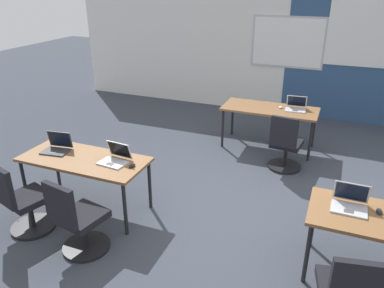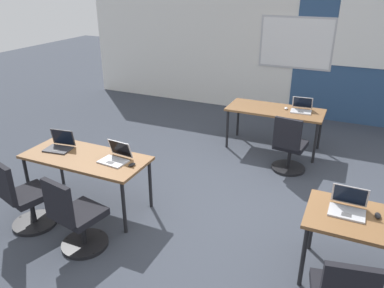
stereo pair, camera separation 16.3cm
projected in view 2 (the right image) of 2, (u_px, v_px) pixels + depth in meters
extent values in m
plane|color=#383D47|center=(231.00, 213.00, 4.85)|extent=(24.00, 24.00, 0.00)
cube|color=silver|center=(300.00, 49.00, 7.77)|extent=(10.00, 0.20, 2.80)
cube|color=#2D4C75|center=(372.00, 55.00, 7.18)|extent=(2.89, 0.01, 2.80)
cube|color=#B7B7BC|center=(296.00, 43.00, 7.65)|extent=(1.48, 0.02, 1.04)
cube|color=white|center=(296.00, 43.00, 7.65)|extent=(1.40, 0.02, 0.96)
cube|color=brown|center=(85.00, 158.00, 4.72)|extent=(1.60, 0.70, 0.04)
cylinder|color=black|center=(28.00, 181.00, 4.90)|extent=(0.04, 0.04, 0.68)
cylinder|color=black|center=(124.00, 208.00, 4.34)|extent=(0.04, 0.04, 0.68)
cylinder|color=black|center=(60.00, 162.00, 5.39)|extent=(0.04, 0.04, 0.68)
cylinder|color=black|center=(150.00, 184.00, 4.84)|extent=(0.04, 0.04, 0.68)
cylinder|color=black|center=(303.00, 257.00, 3.58)|extent=(0.04, 0.04, 0.68)
cylinder|color=black|center=(312.00, 223.00, 4.08)|extent=(0.04, 0.04, 0.68)
cube|color=brown|center=(275.00, 110.00, 6.39)|extent=(1.60, 0.70, 0.04)
cylinder|color=black|center=(227.00, 129.00, 6.57)|extent=(0.04, 0.04, 0.68)
cylinder|color=black|center=(315.00, 143.00, 6.01)|extent=(0.04, 0.04, 0.68)
cylinder|color=black|center=(238.00, 118.00, 7.07)|extent=(0.04, 0.04, 0.68)
cylinder|color=black|center=(320.00, 130.00, 6.51)|extent=(0.04, 0.04, 0.68)
cube|color=silver|center=(301.00, 112.00, 6.24)|extent=(0.35, 0.25, 0.02)
cube|color=#4C4C4F|center=(301.00, 112.00, 6.19)|extent=(0.09, 0.07, 0.00)
cube|color=silver|center=(303.00, 102.00, 6.33)|extent=(0.34, 0.12, 0.21)
cube|color=black|center=(303.00, 102.00, 6.32)|extent=(0.30, 0.10, 0.18)
ellipsoid|color=silver|center=(286.00, 108.00, 6.37)|extent=(0.07, 0.11, 0.03)
cylinder|color=black|center=(288.00, 168.00, 5.93)|extent=(0.52, 0.52, 0.04)
cylinder|color=black|center=(289.00, 157.00, 5.86)|extent=(0.06, 0.06, 0.34)
cube|color=black|center=(291.00, 145.00, 5.77)|extent=(0.49, 0.49, 0.08)
cube|color=black|center=(287.00, 134.00, 5.46)|extent=(0.40, 0.11, 0.46)
sphere|color=black|center=(292.00, 162.00, 6.12)|extent=(0.04, 0.04, 0.04)
sphere|color=black|center=(301.00, 173.00, 5.77)|extent=(0.04, 0.04, 0.04)
sphere|color=black|center=(273.00, 166.00, 5.98)|extent=(0.04, 0.04, 0.04)
cube|color=#B7B7BC|center=(347.00, 213.00, 3.57)|extent=(0.33, 0.23, 0.02)
cube|color=#4C4C4F|center=(346.00, 215.00, 3.52)|extent=(0.09, 0.06, 0.00)
cube|color=#B7B7BC|center=(350.00, 195.00, 3.64)|extent=(0.33, 0.06, 0.22)
cube|color=black|center=(350.00, 195.00, 3.63)|extent=(0.30, 0.05, 0.19)
ellipsoid|color=black|center=(378.00, 216.00, 3.52)|extent=(0.06, 0.10, 0.03)
cube|color=#333338|center=(58.00, 149.00, 4.88)|extent=(0.36, 0.27, 0.02)
cube|color=#4C4C4F|center=(56.00, 150.00, 4.83)|extent=(0.10, 0.07, 0.00)
cube|color=#333338|center=(63.00, 137.00, 4.95)|extent=(0.33, 0.09, 0.22)
cube|color=black|center=(63.00, 137.00, 4.94)|extent=(0.30, 0.07, 0.19)
cylinder|color=black|center=(35.00, 223.00, 4.61)|extent=(0.52, 0.52, 0.04)
cylinder|color=black|center=(33.00, 210.00, 4.54)|extent=(0.06, 0.06, 0.34)
cube|color=black|center=(29.00, 195.00, 4.45)|extent=(0.55, 0.55, 0.08)
cube|color=black|center=(4.00, 183.00, 4.17)|extent=(0.40, 0.17, 0.46)
sphere|color=black|center=(53.00, 214.00, 4.78)|extent=(0.04, 0.04, 0.04)
sphere|color=black|center=(39.00, 233.00, 4.43)|extent=(0.04, 0.04, 0.04)
sphere|color=black|center=(21.00, 218.00, 4.70)|extent=(0.04, 0.04, 0.04)
cube|color=silver|center=(113.00, 162.00, 4.56)|extent=(0.35, 0.26, 0.02)
cube|color=#4C4C4F|center=(110.00, 162.00, 4.51)|extent=(0.10, 0.07, 0.00)
cube|color=silver|center=(120.00, 149.00, 4.63)|extent=(0.34, 0.10, 0.21)
cube|color=black|center=(120.00, 149.00, 4.62)|extent=(0.30, 0.09, 0.19)
ellipsoid|color=black|center=(132.00, 165.00, 4.46)|extent=(0.08, 0.11, 0.03)
cylinder|color=black|center=(85.00, 244.00, 4.25)|extent=(0.52, 0.52, 0.04)
cylinder|color=black|center=(83.00, 230.00, 4.18)|extent=(0.06, 0.06, 0.34)
cube|color=black|center=(81.00, 214.00, 4.09)|extent=(0.51, 0.51, 0.08)
cube|color=black|center=(58.00, 203.00, 3.79)|extent=(0.40, 0.13, 0.46)
sphere|color=black|center=(101.00, 233.00, 4.43)|extent=(0.04, 0.04, 0.04)
sphere|color=black|center=(94.00, 255.00, 4.08)|extent=(0.04, 0.04, 0.04)
sphere|color=black|center=(67.00, 240.00, 4.31)|extent=(0.04, 0.04, 0.04)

